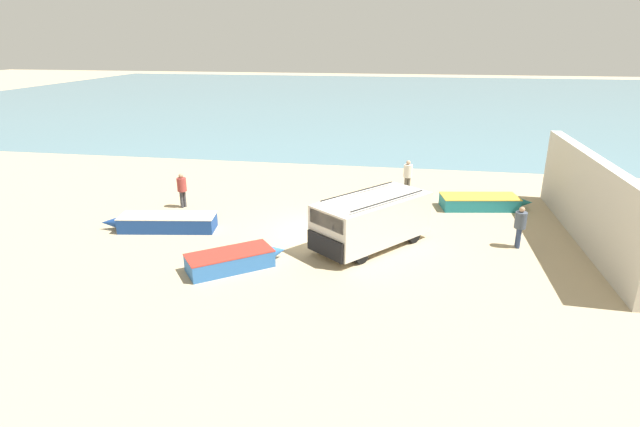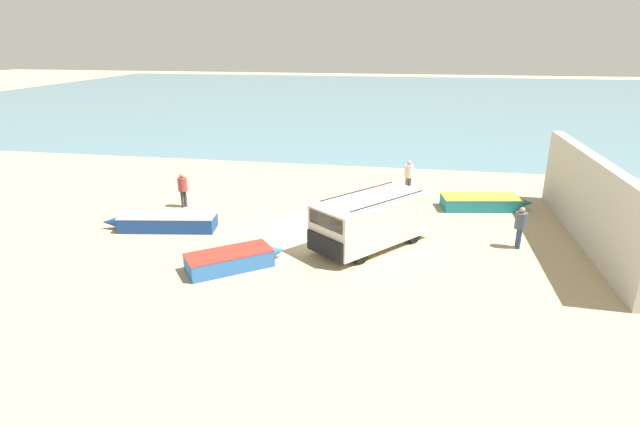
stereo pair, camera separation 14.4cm
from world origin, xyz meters
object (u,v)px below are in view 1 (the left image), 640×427
fisherman_0 (520,223)px  fisherman_1 (182,187)px  fishing_rowboat_0 (163,223)px  fishing_rowboat_1 (482,202)px  parked_van (372,220)px  fishing_rowboat_2 (234,260)px  fisherman_2 (408,173)px

fisherman_0 → fisherman_1: bearing=-14.2°
fishing_rowboat_0 → fisherman_0: size_ratio=2.96×
fishing_rowboat_1 → fisherman_0: 4.93m
parked_van → fisherman_0: parked_van is taller
fishing_rowboat_0 → parked_van: bearing=169.7°
fishing_rowboat_0 → fishing_rowboat_1: (14.22, 5.46, -0.02)m
fishing_rowboat_0 → fisherman_0: bearing=173.4°
parked_van → fishing_rowboat_2: parked_van is taller
fishing_rowboat_0 → fisherman_2: (10.52, 7.53, 0.73)m
fisherman_2 → fisherman_0: bearing=-173.2°
fishing_rowboat_0 → fisherman_1: fisherman_1 is taller
fishing_rowboat_0 → fisherman_0: 15.02m
fisherman_0 → fisherman_2: size_ratio=0.97×
fishing_rowboat_1 → fisherman_2: bearing=141.1°
fishing_rowboat_0 → fisherman_2: 12.95m
fishing_rowboat_1 → fisherman_2: fisherman_2 is taller
fisherman_0 → fisherman_1: 15.62m
parked_van → fisherman_1: (-9.59, 3.26, -0.09)m
parked_van → fisherman_0: bearing=137.3°
fishing_rowboat_2 → fisherman_2: size_ratio=1.98×
parked_van → fishing_rowboat_2: 5.68m
fisherman_1 → fisherman_2: bearing=-130.5°
fishing_rowboat_0 → fisherman_0: (14.99, 0.64, 0.69)m
fisherman_1 → fisherman_0: bearing=-161.6°
parked_van → fishing_rowboat_2: (-4.80, -2.94, -0.80)m
fishing_rowboat_1 → fishing_rowboat_2: 13.09m
fisherman_0 → fisherman_1: (-15.43, 2.43, 0.00)m
parked_van → fishing_rowboat_0: bearing=-52.0°
fishing_rowboat_1 → fisherman_1: size_ratio=2.65×
fishing_rowboat_2 → fishing_rowboat_1: bearing=3.3°
parked_van → fisherman_1: bearing=-69.6°
fishing_rowboat_0 → fisherman_1: size_ratio=2.94×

